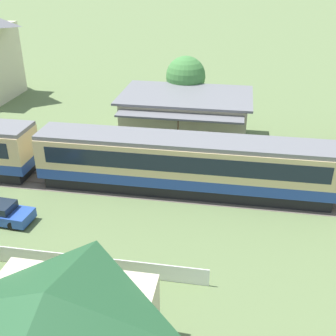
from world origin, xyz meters
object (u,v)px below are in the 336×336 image
Objects in this scene: yard_tree_0 at (186,76)px; passenger_train at (188,163)px; parked_car_blue at (0,213)px; station_building at (186,118)px.

passenger_train is at bearing -81.54° from yard_tree_0.
parked_car_blue is at bearing -115.30° from yard_tree_0.
station_building reaches higher than passenger_train.
station_building is 1.72× the size of yard_tree_0.
parked_car_blue is 0.63× the size of yard_tree_0.
passenger_train is 13.03m from parked_car_blue.
station_building is (-1.41, 9.34, -0.06)m from passenger_train.
yard_tree_0 reaches higher than passenger_train.
yard_tree_0 is (-2.07, 13.94, 2.54)m from passenger_train.
passenger_train is at bearing -81.42° from station_building.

